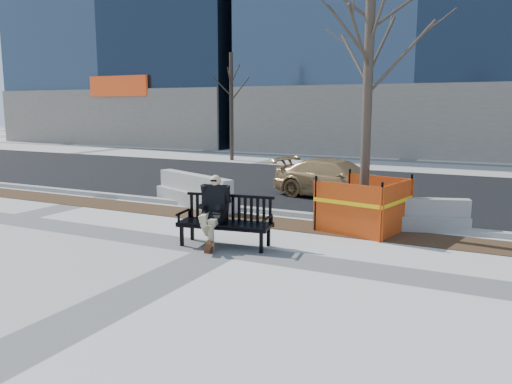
% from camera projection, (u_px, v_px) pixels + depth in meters
% --- Properties ---
extents(ground, '(120.00, 120.00, 0.00)m').
position_uv_depth(ground, '(224.00, 250.00, 10.18)').
color(ground, beige).
rests_on(ground, ground).
extents(mulch_strip, '(40.00, 1.20, 0.02)m').
position_uv_depth(mulch_strip, '(278.00, 223.00, 12.47)').
color(mulch_strip, '#47301C').
rests_on(mulch_strip, ground).
extents(asphalt_street, '(60.00, 10.40, 0.01)m').
position_uv_depth(asphalt_street, '(351.00, 188.00, 17.94)').
color(asphalt_street, black).
rests_on(asphalt_street, ground).
extents(curb, '(60.00, 0.25, 0.12)m').
position_uv_depth(curb, '(293.00, 214.00, 13.30)').
color(curb, '#9E9B93').
rests_on(curb, ground).
extents(bench, '(2.03, 1.00, 1.03)m').
position_uv_depth(bench, '(225.00, 246.00, 10.46)').
color(bench, black).
rests_on(bench, ground).
extents(seated_man, '(0.76, 1.09, 1.41)m').
position_uv_depth(seated_man, '(215.00, 244.00, 10.59)').
color(seated_man, black).
rests_on(seated_man, ground).
extents(tree_fence, '(3.00, 3.00, 6.35)m').
position_uv_depth(tree_fence, '(363.00, 230.00, 11.85)').
color(tree_fence, '#FF4C16').
rests_on(tree_fence, ground).
extents(sedan, '(4.33, 2.37, 1.19)m').
position_uv_depth(sedan, '(337.00, 198.00, 15.90)').
color(sedan, '#A7824F').
rests_on(sedan, ground).
extents(jersey_barrier_left, '(3.20, 1.86, 0.92)m').
position_uv_depth(jersey_barrier_left, '(195.00, 206.00, 14.65)').
color(jersey_barrier_left, '#A8A59D').
rests_on(jersey_barrier_left, ground).
extents(jersey_barrier_right, '(2.67, 1.32, 0.76)m').
position_uv_depth(jersey_barrier_right, '(408.00, 230.00, 11.81)').
color(jersey_barrier_right, gray).
rests_on(jersey_barrier_right, ground).
extents(far_tree_left, '(2.92, 2.92, 5.97)m').
position_uv_depth(far_tree_left, '(232.00, 160.00, 27.16)').
color(far_tree_left, '#42362A').
rests_on(far_tree_left, ground).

